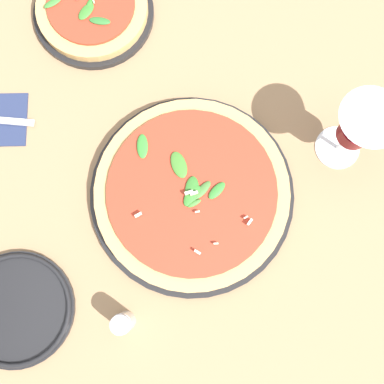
{
  "coord_description": "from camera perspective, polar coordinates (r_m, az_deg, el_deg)",
  "views": [
    {
      "loc": [
        -0.02,
        0.16,
        0.76
      ],
      "look_at": [
        -0.01,
        0.03,
        0.03
      ],
      "focal_mm": 42.0,
      "sensor_mm": 36.0,
      "label": 1
    }
  ],
  "objects": [
    {
      "name": "side_plate_white",
      "position": [
        0.81,
        -21.39,
        -13.7
      ],
      "size": [
        0.19,
        0.19,
        0.02
      ],
      "color": "black",
      "rests_on": "ground_plane"
    },
    {
      "name": "pizza_personal_side",
      "position": [
        0.9,
        -12.48,
        21.65
      ],
      "size": [
        0.22,
        0.22,
        0.05
      ],
      "color": "black",
      "rests_on": "ground_plane"
    },
    {
      "name": "ground_plane",
      "position": [
        0.78,
        -0.7,
        1.52
      ],
      "size": [
        6.0,
        6.0,
        0.0
      ],
      "primitive_type": "plane",
      "color": "#9E7A56"
    },
    {
      "name": "shaker_pepper",
      "position": [
        0.74,
        -8.75,
        -16.1
      ],
      "size": [
        0.03,
        0.03,
        0.07
      ],
      "color": "silver",
      "rests_on": "ground_plane"
    },
    {
      "name": "wine_glass",
      "position": [
        0.73,
        20.52,
        7.64
      ],
      "size": [
        0.1,
        0.1,
        0.16
      ],
      "color": "white",
      "rests_on": "ground_plane"
    },
    {
      "name": "pizza_arugula_main",
      "position": [
        0.76,
        -0.01,
        -0.17
      ],
      "size": [
        0.35,
        0.35,
        0.05
      ],
      "color": "black",
      "rests_on": "ground_plane"
    }
  ]
}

